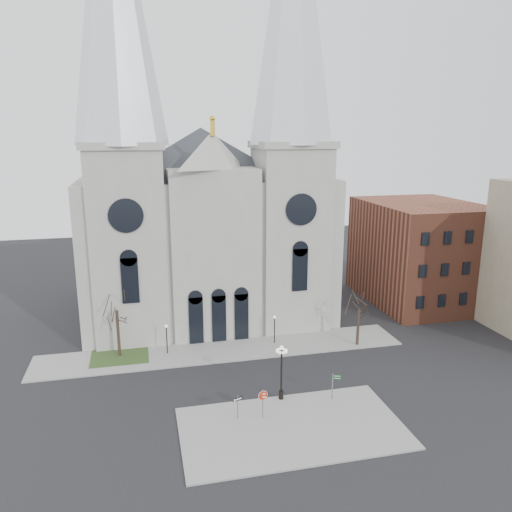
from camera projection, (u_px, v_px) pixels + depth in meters
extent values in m
plane|color=black|center=(243.00, 402.00, 44.43)|extent=(160.00, 160.00, 0.00)
cube|color=gray|center=(292.00, 428.00, 40.35)|extent=(18.00, 10.00, 0.14)
cube|color=gray|center=(223.00, 350.00, 54.82)|extent=(40.00, 6.00, 0.14)
cube|color=#28431C|center=(120.00, 356.00, 53.33)|extent=(6.00, 5.00, 0.18)
cube|color=#9D9B92|center=(203.00, 243.00, 66.87)|extent=(30.00, 24.00, 18.00)
pyramid|color=#2D3035|center=(201.00, 127.00, 63.30)|extent=(33.00, 26.40, 6.00)
cube|color=#9D9B92|center=(129.00, 245.00, 56.26)|extent=(8.00, 8.00, 22.00)
cylinder|color=black|center=(126.00, 216.00, 51.48)|extent=(3.60, 0.30, 3.60)
cube|color=#9D9B92|center=(290.00, 237.00, 60.46)|extent=(8.00, 8.00, 22.00)
cylinder|color=black|center=(301.00, 209.00, 55.67)|extent=(3.60, 0.30, 3.60)
cube|color=#9D9B92|center=(214.00, 254.00, 57.24)|extent=(10.00, 5.00, 19.50)
pyramid|color=#9D9B92|center=(212.00, 150.00, 54.44)|extent=(11.00, 5.00, 4.00)
cube|color=brown|center=(420.00, 252.00, 70.19)|extent=(14.00, 18.00, 14.00)
cylinder|color=black|center=(118.00, 334.00, 52.72)|extent=(0.32, 0.32, 5.25)
cylinder|color=black|center=(358.00, 328.00, 55.75)|extent=(0.32, 0.32, 4.20)
cylinder|color=black|center=(167.00, 340.00, 53.59)|extent=(0.12, 0.12, 3.00)
sphere|color=white|center=(166.00, 326.00, 53.21)|extent=(0.32, 0.32, 0.32)
cylinder|color=black|center=(274.00, 330.00, 56.24)|extent=(0.12, 0.12, 3.00)
sphere|color=white|center=(275.00, 317.00, 55.86)|extent=(0.32, 0.32, 0.32)
cylinder|color=slate|center=(263.00, 404.00, 41.42)|extent=(0.09, 0.09, 2.42)
cylinder|color=#B8220C|center=(263.00, 395.00, 41.22)|extent=(0.84, 0.15, 0.84)
cylinder|color=white|center=(263.00, 395.00, 41.22)|extent=(0.90, 0.14, 0.90)
cube|color=white|center=(263.00, 394.00, 41.18)|extent=(0.46, 0.08, 0.11)
cube|color=white|center=(263.00, 397.00, 41.25)|extent=(0.52, 0.09, 0.11)
cylinder|color=black|center=(281.00, 376.00, 44.13)|extent=(0.16, 0.16, 4.52)
cylinder|color=black|center=(281.00, 395.00, 44.57)|extent=(0.43, 0.43, 0.79)
sphere|color=white|center=(282.00, 347.00, 43.48)|extent=(0.31, 0.31, 0.31)
cylinder|color=slate|center=(238.00, 407.00, 41.29)|extent=(0.09, 0.09, 2.07)
cube|color=black|center=(238.00, 399.00, 41.10)|extent=(0.86, 0.38, 0.30)
cylinder|color=slate|center=(332.00, 386.00, 44.33)|extent=(0.10, 0.10, 2.45)
cube|color=#0C5515|center=(337.00, 376.00, 44.03)|extent=(0.66, 0.25, 0.17)
cube|color=#0C5515|center=(337.00, 378.00, 44.09)|extent=(0.66, 0.25, 0.17)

